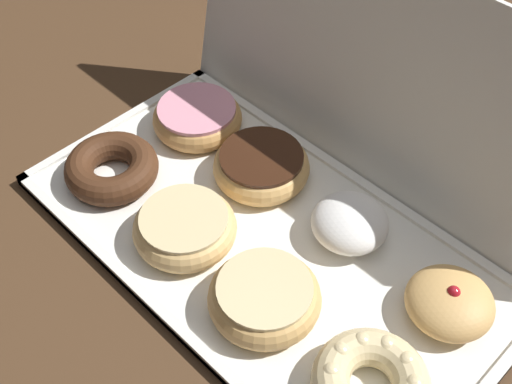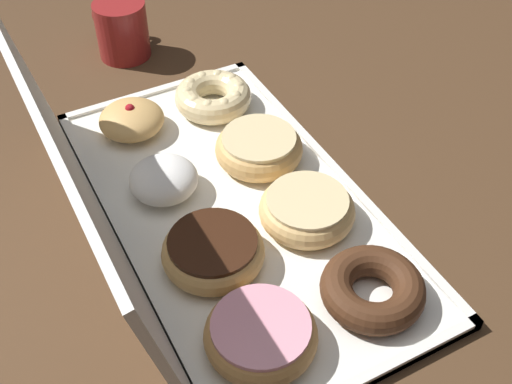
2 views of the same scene
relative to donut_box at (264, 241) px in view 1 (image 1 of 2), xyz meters
name	(u,v)px [view 1 (image 1 of 2)]	position (x,y,z in m)	size (l,w,h in m)	color
ground_plane	(264,244)	(0.00, 0.00, -0.01)	(3.00, 3.00, 0.00)	#4C331E
donut_box	(264,241)	(0.00, 0.00, 0.00)	(0.57, 0.30, 0.01)	white
box_lid_open	(379,81)	(0.00, 0.18, 0.13)	(0.57, 0.28, 0.01)	white
chocolate_cake_ring_donut_0	(112,168)	(-0.20, -0.06, 0.02)	(0.12, 0.12, 0.04)	#472816
glazed_ring_donut_1	(185,227)	(-0.06, -0.06, 0.02)	(0.12, 0.12, 0.04)	#E5B770
glazed_ring_donut_2	(264,297)	(0.06, -0.07, 0.03)	(0.12, 0.12, 0.04)	tan
cruller_donut_3	(371,383)	(0.20, -0.06, 0.03)	(0.11, 0.11, 0.04)	beige
pink_frosted_donut_4	(197,117)	(-0.20, 0.07, 0.02)	(0.12, 0.12, 0.04)	tan
chocolate_frosted_donut_5	(261,166)	(-0.07, 0.07, 0.03)	(0.12, 0.12, 0.04)	tan
powdered_filled_donut_6	(350,223)	(0.06, 0.07, 0.03)	(0.09, 0.09, 0.05)	white
jelly_filled_donut_7	(450,302)	(0.20, 0.06, 0.03)	(0.09, 0.09, 0.05)	tan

